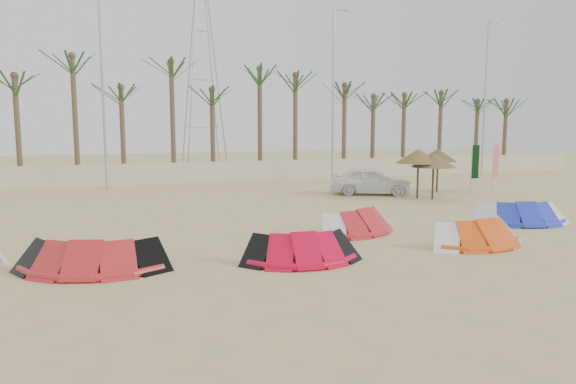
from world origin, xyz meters
name	(u,v)px	position (x,y,z in m)	size (l,w,h in m)	color
ground	(370,275)	(0.00, 0.00, 0.00)	(120.00, 120.00, 0.00)	#D2BE74
boundary_wall	(205,172)	(0.00, 22.00, 0.65)	(60.00, 0.30, 1.30)	beige
palm_line	(210,83)	(0.67, 23.50, 6.44)	(52.00, 4.00, 7.70)	brown
lamp_b	(103,86)	(-5.96, 20.00, 5.77)	(1.25, 0.14, 11.00)	#A5A8AD
lamp_c	(334,92)	(8.04, 20.00, 5.77)	(1.25, 0.14, 11.00)	#A5A8AD
lamp_d	(485,96)	(20.04, 20.00, 5.77)	(1.25, 0.14, 11.00)	#A5A8AD
pylon	(204,174)	(1.00, 28.00, 0.00)	(3.00, 3.00, 14.00)	#A5A8AD
kite_red_left	(92,252)	(-6.36, 2.85, 0.42)	(3.97, 2.45, 0.90)	red
kite_red_mid	(298,245)	(-1.17, 1.86, 0.42)	(3.22, 1.78, 0.90)	red
kite_red_right	(355,219)	(2.01, 4.83, 0.42)	(3.73, 2.69, 0.90)	red
kite_orange	(473,231)	(4.52, 1.89, 0.42)	(3.28, 1.77, 0.90)	#F15513
kite_blue	(516,212)	(8.39, 4.27, 0.42)	(3.67, 2.28, 0.90)	#2336CD
parasol_left	(418,156)	(8.61, 11.05, 2.11)	(2.26, 2.26, 2.47)	#4C331E
parasol_mid	(434,160)	(9.16, 10.57, 1.93)	(2.18, 2.18, 2.29)	#4C331E
parasol_right	(438,155)	(11.10, 12.93, 2.02)	(2.02, 2.02, 2.37)	#4C331E
flag_pink	(496,163)	(13.85, 11.63, 1.63)	(0.45, 0.06, 2.75)	#A5A8AD
flag_green	(474,163)	(12.52, 11.69, 1.63)	(0.45, 0.06, 2.74)	#A5A8AD
car	(371,181)	(7.16, 13.17, 0.71)	(1.69, 4.19, 1.43)	white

